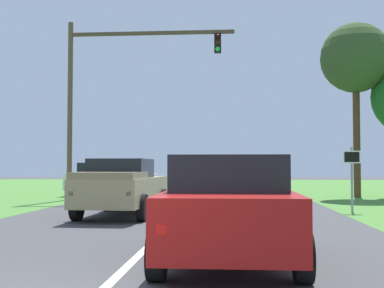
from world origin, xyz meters
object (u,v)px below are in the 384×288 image
Objects in this scene: red_suv_near at (229,205)px; pickup_truck_lead at (122,186)px; keep_moving_sign at (352,170)px; extra_tree_1 at (356,59)px; traffic_light at (111,82)px; crossing_suv_far at (110,179)px.

red_suv_near is 8.35m from pickup_truck_lead.
keep_moving_sign is 0.25× the size of extra_tree_1.
pickup_truck_lead is 0.59× the size of extra_tree_1.
extra_tree_1 is at bearing 70.30° from red_suv_near.
pickup_truck_lead is 15.89m from extra_tree_1.
traffic_light reaches higher than crossing_suv_far.
pickup_truck_lead is (-3.49, 7.59, 0.00)m from red_suv_near.
keep_moving_sign is (4.27, 9.57, 0.51)m from red_suv_near.
red_suv_near is at bearing -65.32° from pickup_truck_lead.
pickup_truck_lead reaches higher than red_suv_near.
traffic_light is at bearing -165.72° from extra_tree_1.
traffic_light reaches higher than keep_moving_sign.
keep_moving_sign reaches higher than red_suv_near.
extra_tree_1 is (10.02, 10.64, 6.24)m from pickup_truck_lead.
pickup_truck_lead is 11.15m from crossing_suv_far.
keep_moving_sign is at bearing -39.27° from crossing_suv_far.
pickup_truck_lead is at bearing -165.65° from keep_moving_sign.
pickup_truck_lead reaches higher than crossing_suv_far.
crossing_suv_far is (-6.45, 18.34, -0.01)m from red_suv_near.
crossing_suv_far is at bearing 105.41° from pickup_truck_lead.
red_suv_near is 10.50m from keep_moving_sign.
red_suv_near is 0.53× the size of extra_tree_1.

